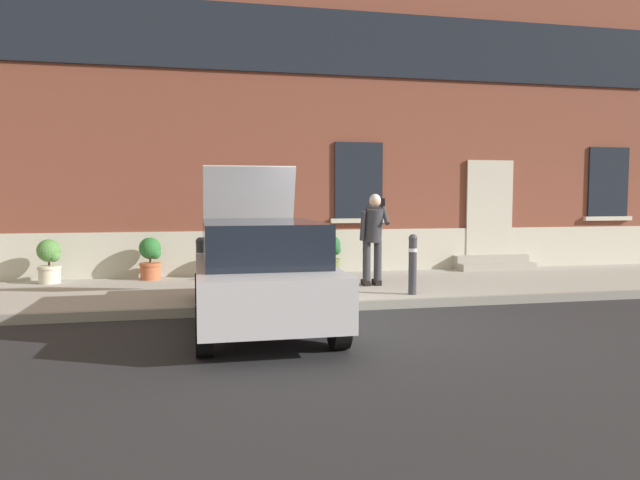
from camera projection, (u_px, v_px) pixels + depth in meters
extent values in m
plane|color=#232326|center=(369.00, 322.00, 8.52)|extent=(80.00, 80.00, 0.00)
cube|color=#99968E|center=(327.00, 288.00, 11.25)|extent=(24.00, 3.60, 0.15)
cube|color=gray|center=(352.00, 306.00, 9.44)|extent=(24.00, 0.12, 0.15)
cube|color=brown|center=(303.00, 114.00, 13.42)|extent=(24.00, 1.40, 7.50)
cube|color=#BCB7A8|center=(309.00, 255.00, 12.95)|extent=(24.00, 0.08, 1.10)
cube|color=black|center=(489.00, 210.00, 13.77)|extent=(1.00, 0.08, 2.10)
cube|color=#BCB7A8|center=(489.00, 208.00, 13.75)|extent=(1.16, 0.06, 2.24)
cube|color=black|center=(359.00, 180.00, 13.05)|extent=(1.10, 0.06, 1.70)
cube|color=#BCB7A8|center=(359.00, 221.00, 13.09)|extent=(1.30, 0.12, 0.10)
cube|color=black|center=(608.00, 182.00, 14.39)|extent=(1.10, 0.06, 1.70)
cube|color=#BCB7A8|center=(608.00, 218.00, 14.42)|extent=(1.30, 0.12, 0.10)
cube|color=black|center=(309.00, 41.00, 12.60)|extent=(16.80, 0.06, 1.40)
cube|color=#9E998E|center=(497.00, 267.00, 13.43)|extent=(1.83, 0.32, 0.16)
cube|color=#9E998E|center=(491.00, 262.00, 13.73)|extent=(1.83, 0.32, 0.32)
cube|color=#B7B7BF|center=(260.00, 283.00, 8.19)|extent=(1.76, 4.00, 0.64)
cube|color=black|center=(261.00, 242.00, 8.00)|extent=(1.54, 2.40, 0.56)
cube|color=black|center=(247.00, 279.00, 10.17)|extent=(1.66, 0.10, 0.20)
cube|color=yellow|center=(247.00, 269.00, 10.16)|extent=(0.52, 0.02, 0.12)
cube|color=#B21414|center=(203.00, 255.00, 9.97)|extent=(0.16, 0.04, 0.18)
cube|color=#B21414|center=(290.00, 253.00, 10.29)|extent=(0.16, 0.04, 0.18)
cube|color=#B7B7BF|center=(250.00, 193.00, 9.51)|extent=(1.49, 0.37, 0.87)
cylinder|color=black|center=(204.00, 331.00, 6.68)|extent=(0.20, 0.60, 0.60)
cylinder|color=black|center=(339.00, 324.00, 7.02)|extent=(0.20, 0.60, 0.60)
cylinder|color=black|center=(201.00, 292.00, 9.41)|extent=(0.20, 0.60, 0.60)
cylinder|color=black|center=(298.00, 289.00, 9.75)|extent=(0.20, 0.60, 0.60)
cylinder|color=#333338|center=(413.00, 267.00, 10.04)|extent=(0.14, 0.14, 0.95)
sphere|color=#333338|center=(413.00, 238.00, 10.00)|extent=(0.15, 0.15, 0.15)
cylinder|color=silver|center=(413.00, 250.00, 10.02)|extent=(0.15, 0.15, 0.06)
cylinder|color=#333338|center=(201.00, 273.00, 9.29)|extent=(0.14, 0.14, 0.95)
sphere|color=#333338|center=(200.00, 242.00, 9.26)|extent=(0.15, 0.15, 0.15)
cylinder|color=silver|center=(201.00, 254.00, 9.27)|extent=(0.15, 0.15, 0.06)
cylinder|color=#2D2D33|center=(367.00, 262.00, 11.03)|extent=(0.15, 0.15, 0.82)
cube|color=black|center=(366.00, 283.00, 11.11)|extent=(0.12, 0.28, 0.10)
cylinder|color=#2D2D33|center=(378.00, 262.00, 11.07)|extent=(0.15, 0.15, 0.82)
cube|color=black|center=(377.00, 282.00, 11.16)|extent=(0.12, 0.28, 0.10)
cylinder|color=#2D2D33|center=(373.00, 225.00, 10.94)|extent=(0.34, 0.46, 0.68)
sphere|color=tan|center=(375.00, 201.00, 10.81)|extent=(0.22, 0.22, 0.22)
sphere|color=silver|center=(375.00, 200.00, 10.81)|extent=(0.21, 0.21, 0.21)
cylinder|color=#2D2D33|center=(363.00, 226.00, 10.84)|extent=(0.09, 0.20, 0.57)
cylinder|color=#2D2D33|center=(385.00, 214.00, 10.91)|extent=(0.09, 0.41, 0.43)
cube|color=black|center=(383.00, 202.00, 10.83)|extent=(0.07, 0.02, 0.15)
cylinder|color=beige|center=(49.00, 275.00, 11.36)|extent=(0.40, 0.40, 0.34)
cylinder|color=beige|center=(49.00, 267.00, 11.35)|extent=(0.44, 0.44, 0.05)
cylinder|color=#47331E|center=(49.00, 260.00, 11.34)|extent=(0.04, 0.04, 0.24)
sphere|color=#4C843D|center=(49.00, 251.00, 11.33)|extent=(0.44, 0.44, 0.44)
sphere|color=#4C843D|center=(54.00, 256.00, 11.31)|extent=(0.24, 0.24, 0.24)
cylinder|color=#B25B38|center=(150.00, 271.00, 11.87)|extent=(0.40, 0.40, 0.34)
cylinder|color=#B25B38|center=(150.00, 264.00, 11.86)|extent=(0.44, 0.44, 0.05)
cylinder|color=#47331E|center=(150.00, 257.00, 11.85)|extent=(0.04, 0.04, 0.24)
sphere|color=#286B2D|center=(150.00, 248.00, 11.84)|extent=(0.44, 0.44, 0.44)
sphere|color=#286B2D|center=(155.00, 253.00, 11.82)|extent=(0.24, 0.24, 0.24)
cylinder|color=#2D2D30|center=(245.00, 270.00, 12.02)|extent=(0.40, 0.40, 0.34)
cylinder|color=#2D2D30|center=(244.00, 264.00, 12.01)|extent=(0.44, 0.44, 0.05)
cylinder|color=#47331E|center=(244.00, 256.00, 12.00)|extent=(0.04, 0.04, 0.24)
sphere|color=#4C843D|center=(244.00, 248.00, 11.99)|extent=(0.44, 0.44, 0.44)
sphere|color=#4C843D|center=(249.00, 253.00, 11.96)|extent=(0.24, 0.24, 0.24)
cylinder|color=#606B38|center=(330.00, 266.00, 12.71)|extent=(0.40, 0.40, 0.34)
cylinder|color=#606B38|center=(330.00, 260.00, 12.70)|extent=(0.44, 0.44, 0.05)
cylinder|color=#47331E|center=(330.00, 253.00, 12.69)|extent=(0.04, 0.04, 0.24)
sphere|color=#1E5628|center=(330.00, 245.00, 12.67)|extent=(0.44, 0.44, 0.44)
sphere|color=#1E5628|center=(335.00, 250.00, 12.65)|extent=(0.24, 0.24, 0.24)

